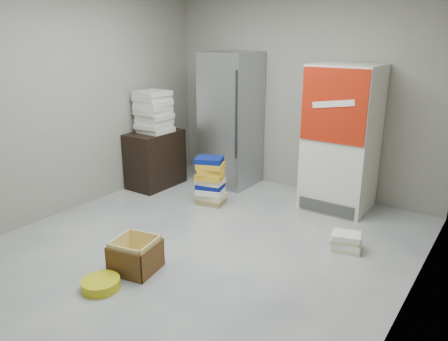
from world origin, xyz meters
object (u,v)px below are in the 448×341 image
object	(u,v)px
steel_fridge	(231,120)
wood_shelf	(155,159)
cardboard_box	(136,257)
coke_cooler	(341,138)
phonebook_stack_main	(211,181)

from	to	relation	value
steel_fridge	wood_shelf	world-z (taller)	steel_fridge
steel_fridge	cardboard_box	bearing A→B (deg)	-75.40
coke_cooler	wood_shelf	xyz separation A→B (m)	(-2.48, -0.72, -0.50)
steel_fridge	cardboard_box	xyz separation A→B (m)	(0.68, -2.62, -0.82)
coke_cooler	wood_shelf	bearing A→B (deg)	-163.72
coke_cooler	phonebook_stack_main	size ratio (longest dim) A/B	2.85
wood_shelf	cardboard_box	xyz separation A→B (m)	(1.51, -1.89, -0.27)
coke_cooler	steel_fridge	bearing A→B (deg)	179.82
phonebook_stack_main	wood_shelf	bearing A→B (deg)	154.04
steel_fridge	cardboard_box	distance (m)	2.82
wood_shelf	phonebook_stack_main	world-z (taller)	wood_shelf
cardboard_box	coke_cooler	bearing A→B (deg)	58.25
steel_fridge	coke_cooler	bearing A→B (deg)	-0.18
steel_fridge	coke_cooler	xyz separation A→B (m)	(1.65, -0.01, -0.05)
wood_shelf	phonebook_stack_main	bearing A→B (deg)	-6.56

